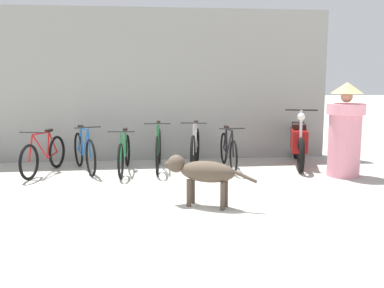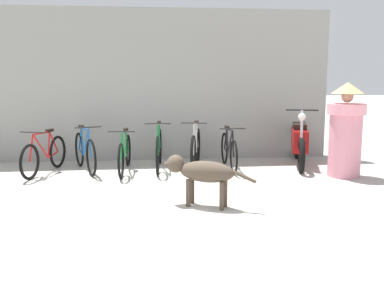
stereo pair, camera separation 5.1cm
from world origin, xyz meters
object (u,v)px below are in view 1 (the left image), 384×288
Objects in this scene: bicycle_5 at (228,151)px; person_in_robes at (345,129)px; bicycle_0 at (44,155)px; bicycle_1 at (84,152)px; bicycle_2 at (124,154)px; bicycle_4 at (195,149)px; bicycle_3 at (158,149)px; motorcycle at (299,142)px; stray_dog at (202,172)px.

bicycle_5 is 2.08m from person_in_robes.
bicycle_1 is at bearing 115.17° from bicycle_0.
bicycle_5 is at bearing 68.76° from bicycle_1.
bicycle_4 reaches higher than bicycle_2.
bicycle_0 is 0.93× the size of bicycle_2.
bicycle_0 is 1.02× the size of bicycle_1.
bicycle_0 is at bearing -86.81° from bicycle_2.
bicycle_0 is 1.41m from bicycle_2.
bicycle_5 is at bearing 106.81° from bicycle_0.
bicycle_1 reaches higher than bicycle_2.
bicycle_3 is 1.10× the size of bicycle_5.
bicycle_4 reaches higher than bicycle_3.
bicycle_3 is 1.30m from bicycle_5.
bicycle_1 is 2.63m from bicycle_5.
motorcycle is (1.41, 0.16, 0.12)m from bicycle_5.
bicycle_2 is 1.04× the size of person_in_robes.
bicycle_3 is 1.03× the size of bicycle_4.
motorcycle is (3.31, 0.23, 0.13)m from bicycle_2.
bicycle_1 is 1.34m from bicycle_3.
stray_dog is (-0.20, -2.37, 0.10)m from bicycle_4.
bicycle_4 is at bearing 69.57° from bicycle_1.
bicycle_0 is 0.99× the size of bicycle_5.
motorcycle is at bearing 108.52° from bicycle_0.
bicycle_4 is 0.87× the size of motorcycle.
bicycle_1 is at bearing -83.97° from bicycle_3.
bicycle_3 is at bearing 110.62° from bicycle_2.
bicycle_1 is 4.60m from person_in_robes.
bicycle_2 is 3.87m from person_in_robes.
bicycle_1 is 0.90× the size of bicycle_4.
bicycle_3 is 2.70m from motorcycle.
bicycle_1 is 0.91× the size of bicycle_2.
motorcycle is at bearing 96.96° from bicycle_5.
bicycle_2 reaches higher than stray_dog.
motorcycle reaches higher than bicycle_0.
bicycle_3 reaches higher than bicycle_0.
bicycle_1 reaches higher than stray_dog.
bicycle_3 is 3.31m from person_in_robes.
bicycle_2 is 0.86× the size of motorcycle.
motorcycle is at bearing -105.64° from stray_dog.
bicycle_2 is (1.41, -0.03, 0.00)m from bicycle_0.
bicycle_4 is at bearing -68.71° from stray_dog.
bicycle_4 is at bearing 88.96° from bicycle_3.
bicycle_1 is at bearing -90.98° from bicycle_5.
person_in_robes is (5.17, -0.78, 0.48)m from bicycle_0.
bicycle_0 is 2.70m from bicycle_4.
bicycle_1 is 0.95× the size of person_in_robes.
bicycle_5 is (0.61, -0.04, -0.03)m from bicycle_4.
bicycle_5 is 0.98× the size of person_in_robes.
bicycle_3 is at bearing -72.74° from motorcycle.
person_in_robes is (3.15, -0.93, 0.44)m from bicycle_3.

